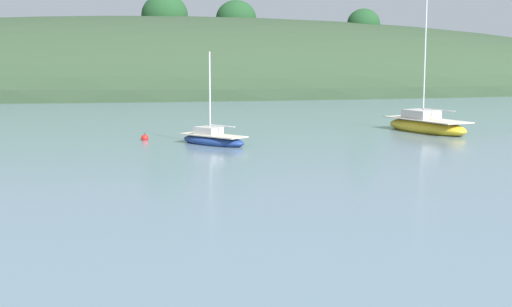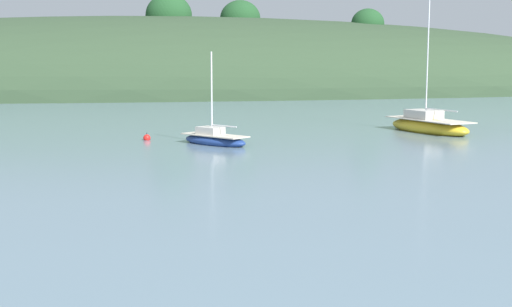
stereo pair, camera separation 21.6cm
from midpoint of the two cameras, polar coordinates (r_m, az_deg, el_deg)
name	(u,v)px [view 1 (the left image)]	position (r m, az deg, el deg)	size (l,w,h in m)	color
far_shoreline_hill	(164,93)	(95.24, -7.52, 4.84)	(150.00, 36.00, 23.12)	#2D422B
sailboat_yellow_far	(213,139)	(40.26, -3.66, 1.16)	(4.03, 4.47, 5.38)	navy
sailboat_grey_yawl	(426,125)	(48.11, 13.38, 2.21)	(4.34, 7.47, 9.64)	gold
mooring_buoy_channel	(145,138)	(42.73, -9.08, 1.23)	(0.44, 0.44, 0.54)	red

